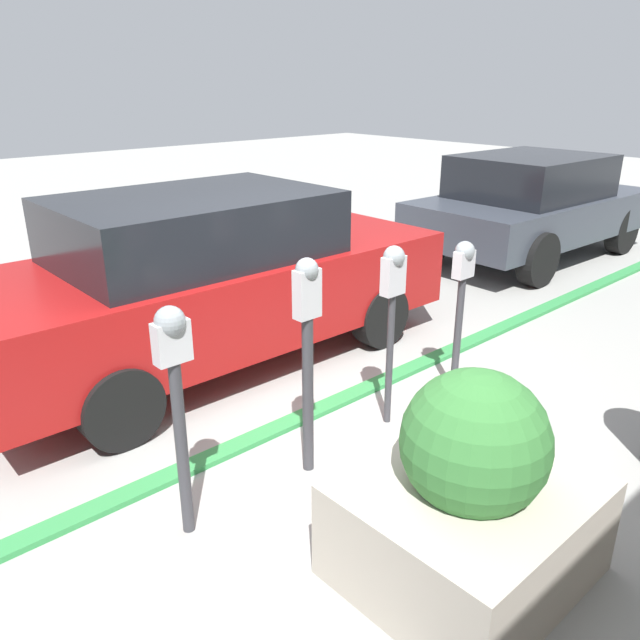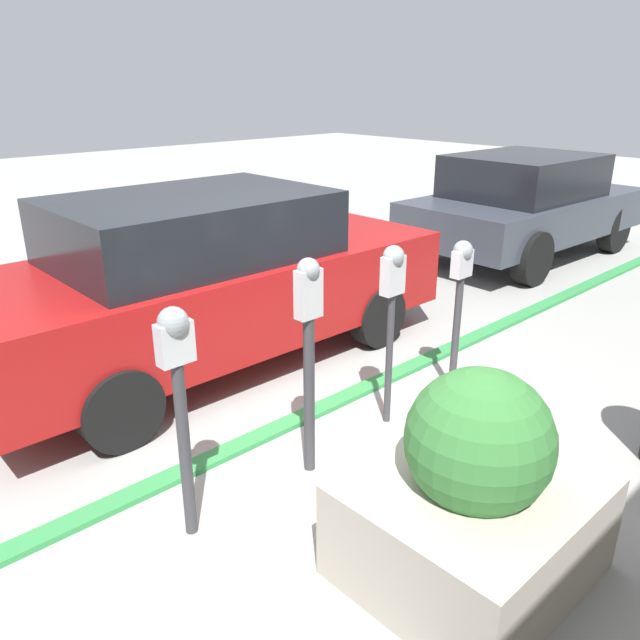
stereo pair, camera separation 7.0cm
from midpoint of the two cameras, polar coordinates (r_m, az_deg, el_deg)
ground_plane at (r=4.98m, az=-1.39°, el=-9.37°), size 40.00×40.00×0.00m
curb_strip at (r=5.02m, az=-2.01°, el=-8.84°), size 24.50×0.16×0.04m
parking_meter_nearest at (r=3.48m, az=-13.39°, el=-5.38°), size 0.20×0.17×1.43m
parking_meter_second at (r=3.98m, az=-1.54°, el=-1.48°), size 0.17×0.15×1.51m
parking_meter_middle at (r=4.59m, az=6.17°, el=2.56°), size 0.18×0.16×1.42m
parking_meter_fourth at (r=5.20m, az=12.32°, el=3.17°), size 0.19×0.16×1.33m
planter_box at (r=3.49m, az=13.24°, el=-15.43°), size 1.24×1.09×1.20m
parked_car_middle at (r=5.82m, az=-10.55°, el=3.80°), size 4.46×1.86×1.60m
parked_car_rear at (r=9.88m, az=18.01°, el=10.06°), size 4.02×1.98×1.52m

